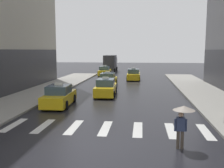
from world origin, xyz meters
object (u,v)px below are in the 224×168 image
pedestrian_with_umbrella (183,115)px  box_truck (111,63)px  taxi_second (106,88)px  taxi_lead (59,96)px  taxi_third (108,80)px  taxi_fifth (105,71)px  taxi_fourth (133,75)px

pedestrian_with_umbrella → box_truck: bearing=101.4°
box_truck → taxi_second: bearing=-84.0°
taxi_lead → taxi_third: (2.37, 11.08, 0.00)m
box_truck → pedestrian_with_umbrella: 40.82m
taxi_lead → taxi_fifth: (0.06, 24.22, 0.00)m
taxi_second → taxi_third: bearing=95.7°
taxi_third → taxi_fifth: size_ratio=1.00×
taxi_second → taxi_third: (-0.63, 6.22, 0.00)m
taxi_lead → pedestrian_with_umbrella: size_ratio=2.38×
taxi_lead → taxi_fifth: size_ratio=1.01×
taxi_fifth → box_truck: 7.83m
taxi_fourth → taxi_fifth: same height
taxi_fourth → taxi_fifth: (-5.14, 5.90, 0.00)m
pedestrian_with_umbrella → taxi_second: bearing=112.0°
taxi_fourth → pedestrian_with_umbrella: (3.02, -26.37, 0.79)m
taxi_second → box_truck: 27.28m
taxi_fifth → pedestrian_with_umbrella: pedestrian_with_umbrella is taller
pedestrian_with_umbrella → taxi_fourth: bearing=96.5°
taxi_fourth → taxi_third: bearing=-111.3°
box_truck → taxi_lead: bearing=-90.3°
pedestrian_with_umbrella → taxi_fifth: bearing=104.2°
taxi_fourth → taxi_fifth: size_ratio=1.00×
taxi_lead → taxi_fifth: 24.22m
taxi_lead → pedestrian_with_umbrella: 11.53m
taxi_fifth → pedestrian_with_umbrella: bearing=-75.8°
taxi_second → pedestrian_with_umbrella: pedestrian_with_umbrella is taller
taxi_second → taxi_third: same height
taxi_third → taxi_lead: bearing=-102.1°
taxi_lead → pedestrian_with_umbrella: bearing=-44.4°
taxi_fifth → taxi_fourth: bearing=-48.9°
taxi_lead → box_truck: bearing=89.7°
box_truck → taxi_fifth: bearing=-90.7°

